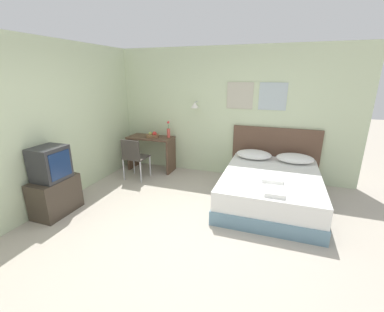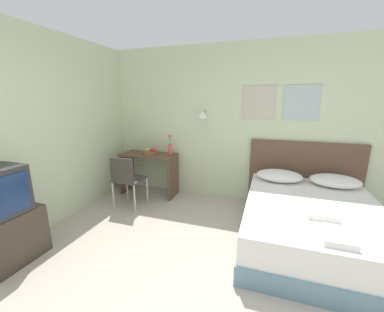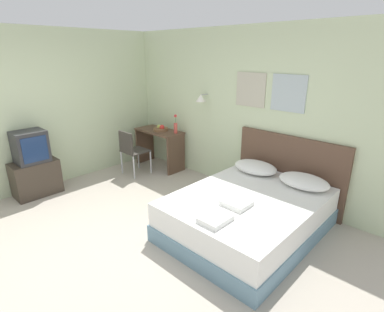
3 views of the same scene
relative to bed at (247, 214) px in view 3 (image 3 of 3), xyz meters
name	(u,v)px [view 3 (image 3 of 3)]	position (x,y,z in m)	size (l,w,h in m)	color
ground_plane	(106,243)	(-1.12, -1.42, -0.26)	(24.00, 24.00, 0.00)	#B2A899
wall_back	(233,110)	(-1.11, 1.12, 1.07)	(5.35, 0.31, 2.65)	beige
wall_left	(5,115)	(-3.42, -1.67, 1.07)	(0.06, 5.51, 2.65)	beige
bed	(247,214)	(0.00, 0.00, 0.00)	(1.58, 2.06, 0.52)	#66899E
headboard	(288,171)	(0.00, 1.06, 0.29)	(1.70, 0.06, 1.10)	brown
pillow_left	(255,167)	(-0.38, 0.74, 0.35)	(0.68, 0.47, 0.16)	white
pillow_right	(304,181)	(0.38, 0.74, 0.35)	(0.68, 0.47, 0.16)	white
folded_towel_near_foot	(236,203)	(0.03, -0.31, 0.29)	(0.32, 0.28, 0.06)	white
folded_towel_mid_bed	(215,219)	(0.08, -0.76, 0.29)	(0.27, 0.34, 0.06)	white
desk	(159,142)	(-2.66, 0.78, 0.26)	(1.01, 0.48, 0.78)	brown
desk_chair	(131,149)	(-2.71, 0.13, 0.26)	(0.44, 0.44, 0.87)	#3D3833
fruit_bowl	(161,129)	(-2.61, 0.79, 0.55)	(0.29, 0.29, 0.13)	brown
flower_vase	(176,126)	(-2.25, 0.86, 0.65)	(0.07, 0.07, 0.36)	#D14C42
tv_stand	(36,178)	(-3.16, -1.47, 0.03)	(0.42, 0.70, 0.57)	#3D3328
television	(30,147)	(-3.16, -1.47, 0.57)	(0.41, 0.47, 0.51)	#2D2D30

